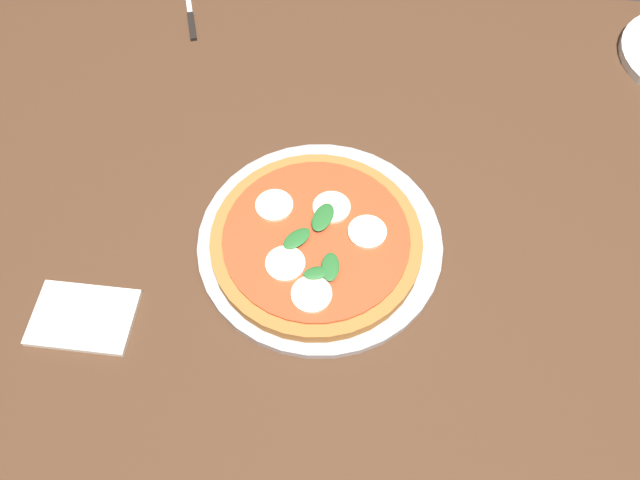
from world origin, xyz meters
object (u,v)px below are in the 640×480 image
Objects in this scene: serving_tray at (320,242)px; napkin at (83,317)px; knife at (190,14)px; pizza at (316,240)px; dining_table at (333,264)px.

serving_tray is 0.32m from napkin.
napkin is at bearing -154.35° from serving_tray.
serving_tray is at bearing 25.65° from napkin.
knife is (0.02, 0.59, -0.00)m from napkin.
pizza is 1.60× the size of knife.
pizza reaches higher than napkin.
dining_table is at bearing 26.89° from napkin.
napkin is at bearing -153.11° from dining_table.
serving_tray reaches higher than knife.
dining_table is 0.09m from serving_tray.
knife is at bearing 88.18° from napkin.
dining_table is 8.91× the size of knife.
knife is (-0.27, 0.46, -0.02)m from pizza.
serving_tray is at bearing -137.13° from dining_table.
serving_tray is (-0.02, -0.02, 0.09)m from dining_table.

